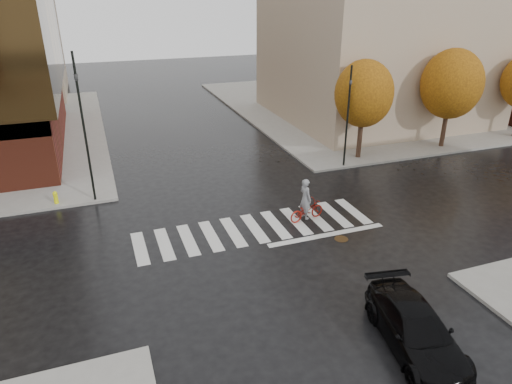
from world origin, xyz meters
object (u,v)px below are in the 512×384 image
cyclist (306,206)px  traffic_light_nw (82,119)px  traffic_light_ne (348,112)px  sedan (415,329)px  fire_hydrant (56,197)px

cyclist → traffic_light_nw: traffic_light_nw is taller
traffic_light_nw → cyclist: bearing=61.4°
traffic_light_nw → traffic_light_ne: (15.43, 0.00, -0.99)m
sedan → cyclist: (0.57, 9.27, 0.06)m
cyclist → fire_hydrant: size_ratio=3.23×
fire_hydrant → traffic_light_ne: bearing=-0.7°
traffic_light_ne → fire_hydrant: size_ratio=9.23×
sedan → traffic_light_nw: 18.20m
traffic_light_ne → fire_hydrant: (-17.40, 0.20, -3.15)m
traffic_light_ne → fire_hydrant: bearing=-11.6°
cyclist → traffic_light_nw: (-9.91, 5.83, 3.91)m
cyclist → traffic_light_ne: traffic_light_ne is taller
traffic_light_nw → traffic_light_ne: size_ratio=1.23×
cyclist → traffic_light_ne: size_ratio=0.35×
sedan → cyclist: bearing=96.5°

